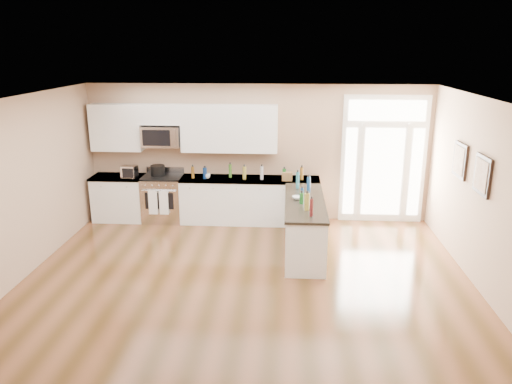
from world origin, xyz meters
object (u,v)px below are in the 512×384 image
peninsula_cabinet (304,228)px  stockpot (158,170)px  kitchen_range (163,198)px  toaster_oven (129,172)px

peninsula_cabinet → stockpot: stockpot is taller
kitchen_range → toaster_oven: bearing=-169.3°
peninsula_cabinet → stockpot: (-2.98, 1.51, 0.63)m
toaster_oven → stockpot: bearing=27.6°
kitchen_range → toaster_oven: size_ratio=3.67×
kitchen_range → toaster_oven: 0.87m
kitchen_range → stockpot: size_ratio=3.66×
peninsula_cabinet → toaster_oven: size_ratio=7.87×
peninsula_cabinet → toaster_oven: 3.81m
peninsula_cabinet → kitchen_range: 3.22m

